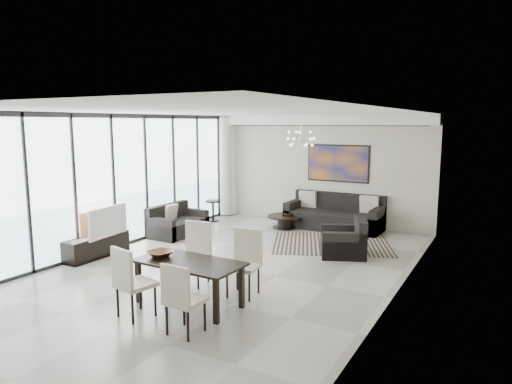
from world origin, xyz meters
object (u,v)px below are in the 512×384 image
Objects in this scene: television at (104,221)px; tv_console at (97,246)px; sofa_main at (335,217)px; dining_table at (189,267)px; coffee_table at (285,221)px.

tv_console is at bearing 108.41° from television.
sofa_main reaches higher than dining_table.
sofa_main is 5.84m from dining_table.
coffee_table is 0.89× the size of television.
dining_table is (-0.18, -5.83, 0.29)m from sofa_main.
dining_table is at bearing -116.28° from television.
dining_table is at bearing -18.46° from tv_console.
tv_console is (-2.22, -4.20, 0.04)m from coffee_table.
tv_console is 0.85× the size of dining_table.
television reaches higher than tv_console.
sofa_main is 5.70m from television.
dining_table is (3.00, -1.13, -0.15)m from television.
television is (0.16, 0.07, 0.52)m from tv_console.
television reaches higher than sofa_main.
sofa_main is (1.12, 0.58, 0.12)m from coffee_table.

